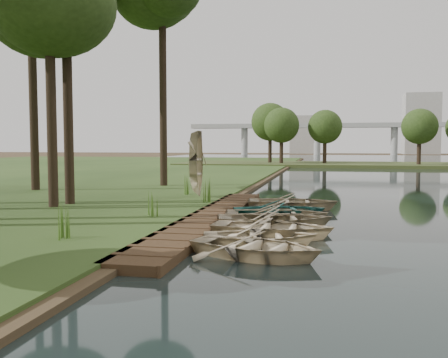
% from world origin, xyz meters
% --- Properties ---
extents(ground, '(300.00, 300.00, 0.00)m').
position_xyz_m(ground, '(0.00, 0.00, 0.00)').
color(ground, '#3D2F1D').
extents(boardwalk, '(1.60, 16.00, 0.30)m').
position_xyz_m(boardwalk, '(-1.60, 0.00, 0.15)').
color(boardwalk, '#372515').
rests_on(boardwalk, ground).
extents(peninsula, '(50.00, 14.00, 0.45)m').
position_xyz_m(peninsula, '(8.00, 50.00, 0.23)').
color(peninsula, '#38431D').
rests_on(peninsula, ground).
extents(far_trees, '(45.60, 5.60, 8.80)m').
position_xyz_m(far_trees, '(4.67, 50.00, 6.43)').
color(far_trees, black).
rests_on(far_trees, peninsula).
extents(bridge, '(95.90, 4.00, 8.60)m').
position_xyz_m(bridge, '(12.31, 120.00, 7.08)').
color(bridge, '#A5A5A0').
rests_on(bridge, ground).
extents(building_a, '(10.00, 8.00, 18.00)m').
position_xyz_m(building_a, '(30.00, 140.00, 9.00)').
color(building_a, '#A5A5A0').
rests_on(building_a, ground).
extents(building_b, '(8.00, 8.00, 12.00)m').
position_xyz_m(building_b, '(-5.00, 145.00, 6.00)').
color(building_b, '#A5A5A0').
rests_on(building_b, ground).
extents(rowboat_0, '(4.06, 3.40, 0.72)m').
position_xyz_m(rowboat_0, '(0.95, -5.65, 0.41)').
color(rowboat_0, '#C9B691').
rests_on(rowboat_0, water).
extents(rowboat_1, '(3.71, 3.01, 0.68)m').
position_xyz_m(rowboat_1, '(0.87, -4.13, 0.39)').
color(rowboat_1, '#C9B691').
rests_on(rowboat_1, water).
extents(rowboat_2, '(3.87, 2.83, 0.78)m').
position_xyz_m(rowboat_2, '(1.06, -2.85, 0.44)').
color(rowboat_2, '#C9B691').
rests_on(rowboat_2, water).
extents(rowboat_3, '(4.45, 3.57, 0.82)m').
position_xyz_m(rowboat_3, '(0.98, -1.18, 0.46)').
color(rowboat_3, '#C9B691').
rests_on(rowboat_3, water).
extents(rowboat_4, '(4.12, 3.19, 0.79)m').
position_xyz_m(rowboat_4, '(0.92, 0.15, 0.44)').
color(rowboat_4, '#C9B691').
rests_on(rowboat_4, water).
extents(rowboat_5, '(4.24, 3.55, 0.75)m').
position_xyz_m(rowboat_5, '(0.92, 1.34, 0.43)').
color(rowboat_5, '#2D7D73').
rests_on(rowboat_5, water).
extents(rowboat_6, '(3.56, 3.04, 0.62)m').
position_xyz_m(rowboat_6, '(1.22, 2.72, 0.36)').
color(rowboat_6, '#C9B691').
rests_on(rowboat_6, water).
extents(rowboat_7, '(4.18, 3.16, 0.82)m').
position_xyz_m(rowboat_7, '(1.24, 3.89, 0.46)').
color(rowboat_7, '#C9B691').
rests_on(rowboat_7, water).
extents(stored_rowboat, '(3.42, 2.51, 0.69)m').
position_xyz_m(stored_rowboat, '(-3.65, 6.11, 0.64)').
color(stored_rowboat, '#C9B691').
rests_on(stored_rowboat, bank).
extents(tree_2, '(4.33, 4.33, 10.52)m').
position_xyz_m(tree_2, '(-8.67, 1.02, 8.89)').
color(tree_2, black).
rests_on(tree_2, bank).
extents(tree_4, '(4.94, 4.94, 11.05)m').
position_xyz_m(tree_4, '(-8.52, 2.14, 9.18)').
color(tree_4, black).
rests_on(tree_4, bank).
extents(tree_6, '(5.12, 5.12, 13.49)m').
position_xyz_m(tree_6, '(-7.59, 12.43, 11.49)').
color(tree_6, black).
rests_on(tree_6, bank).
extents(reeds_0, '(0.60, 0.60, 0.98)m').
position_xyz_m(reeds_0, '(-4.44, -5.49, 0.79)').
color(reeds_0, '#3F661E').
rests_on(reeds_0, bank).
extents(reeds_1, '(0.60, 0.60, 0.90)m').
position_xyz_m(reeds_1, '(-3.60, -0.78, 0.75)').
color(reeds_1, '#3F661E').
rests_on(reeds_1, bank).
extents(reeds_2, '(0.60, 0.60, 0.98)m').
position_xyz_m(reeds_2, '(-4.66, 7.19, 0.79)').
color(reeds_2, '#3F661E').
rests_on(reeds_2, bank).
extents(reeds_3, '(0.60, 0.60, 1.06)m').
position_xyz_m(reeds_3, '(-2.60, 3.89, 0.83)').
color(reeds_3, '#3F661E').
rests_on(reeds_3, bank).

